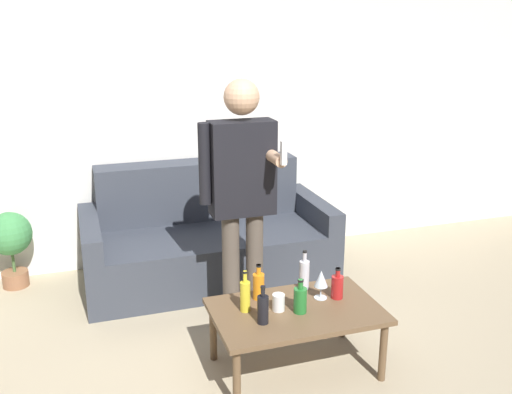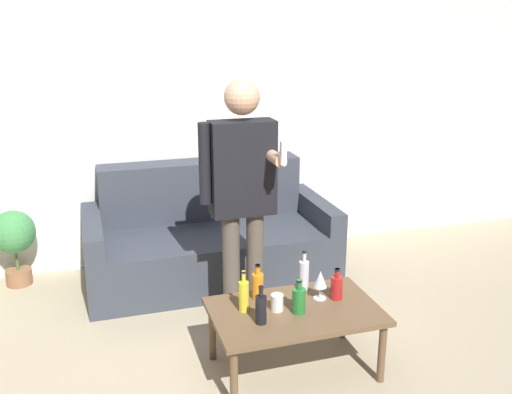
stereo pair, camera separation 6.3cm
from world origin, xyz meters
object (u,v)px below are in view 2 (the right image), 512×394
couch (209,238)px  coffee_table (295,316)px  person_standing_front (242,187)px  bottle_orange (337,287)px

couch → coffee_table: bearing=-82.8°
coffee_table → person_standing_front: (-0.15, 0.60, 0.63)m
bottle_orange → coffee_table: bearing=-169.5°
coffee_table → couch: bearing=97.2°
bottle_orange → person_standing_front: 0.86m
coffee_table → person_standing_front: person_standing_front is taller
couch → bottle_orange: size_ratio=9.97×
coffee_table → person_standing_front: 0.88m
coffee_table → bottle_orange: (0.28, 0.05, 0.12)m
couch → person_standing_front: person_standing_front is taller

